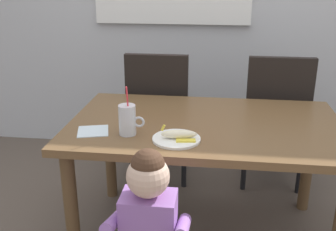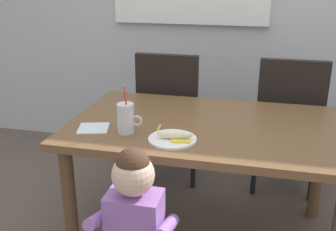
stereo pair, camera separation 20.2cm
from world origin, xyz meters
name	(u,v)px [view 2 (the right image)]	position (x,y,z in m)	size (l,w,h in m)	color
dining_table	(207,140)	(0.00, 0.00, 0.62)	(1.44, 0.88, 0.71)	brown
dining_chair_left	(171,110)	(-0.35, 0.65, 0.54)	(0.44, 0.45, 0.96)	black
dining_chair_right	(288,118)	(0.45, 0.66, 0.54)	(0.44, 0.45, 0.96)	black
toddler_standing	(135,219)	(-0.20, -0.65, 0.53)	(0.33, 0.24, 0.84)	#3F4760
milk_cup	(126,120)	(-0.37, -0.22, 0.78)	(0.13, 0.08, 0.25)	silver
snack_plate	(172,139)	(-0.13, -0.26, 0.72)	(0.23, 0.23, 0.01)	white
peeled_banana	(175,135)	(-0.11, -0.26, 0.74)	(0.17, 0.12, 0.07)	#F4EAC6
paper_napkin	(93,128)	(-0.55, -0.21, 0.71)	(0.15, 0.15, 0.00)	silver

